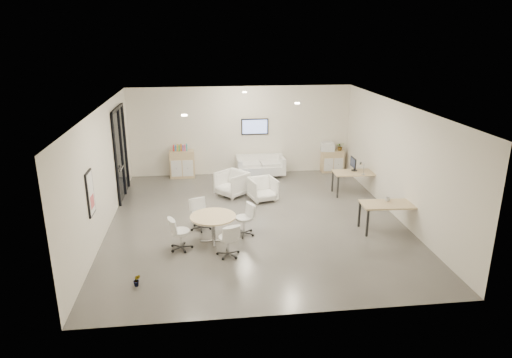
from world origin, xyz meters
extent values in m
cube|color=#54514D|center=(0.00, 0.00, -0.40)|extent=(8.00, 9.00, 0.80)
cube|color=white|center=(0.00, 0.00, 3.60)|extent=(8.00, 9.00, 0.80)
cube|color=silver|center=(0.00, 4.90, 1.60)|extent=(8.00, 0.80, 3.20)
cube|color=silver|center=(0.00, -4.90, 1.60)|extent=(8.00, 0.80, 3.20)
cube|color=silver|center=(-4.40, 0.00, 1.60)|extent=(0.80, 9.00, 3.20)
cube|color=silver|center=(4.40, 0.00, 1.60)|extent=(0.80, 9.00, 3.20)
cube|color=black|center=(-3.96, 2.50, 1.43)|extent=(0.02, 1.90, 2.85)
cube|color=black|center=(-3.94, 2.50, 2.81)|extent=(0.06, 1.90, 0.08)
cube|color=black|center=(-3.94, 1.59, 1.43)|extent=(0.06, 0.08, 2.85)
cube|color=black|center=(-3.94, 3.41, 1.43)|extent=(0.06, 0.08, 2.85)
cube|color=black|center=(-3.94, 2.65, 1.43)|extent=(0.06, 0.07, 2.85)
cube|color=#B2B2B7|center=(-3.90, 2.05, 1.05)|extent=(0.04, 0.60, 0.05)
cube|color=black|center=(-3.98, -1.60, 1.55)|extent=(0.04, 0.54, 1.04)
cube|color=white|center=(-3.95, -1.60, 1.55)|extent=(0.01, 0.46, 0.96)
cube|color=#CD5257|center=(-3.95, -1.60, 1.35)|extent=(0.01, 0.32, 0.30)
cube|color=black|center=(0.50, 4.46, 1.75)|extent=(0.98, 0.05, 0.58)
cube|color=#93ACFF|center=(0.50, 4.44, 1.75)|extent=(0.90, 0.01, 0.50)
cylinder|color=#FFEAC6|center=(-1.80, -1.00, 3.18)|extent=(0.14, 0.14, 0.03)
cylinder|color=#FFEAC6|center=(1.20, 0.50, 3.18)|extent=(0.14, 0.14, 0.03)
cylinder|color=#FFEAC6|center=(0.00, 3.00, 3.18)|extent=(0.14, 0.14, 0.03)
cube|color=#D2B17E|center=(-2.16, 4.25, 0.49)|extent=(0.88, 0.44, 0.98)
cube|color=white|center=(-2.36, 4.02, 0.39)|extent=(0.37, 0.02, 0.59)
cube|color=white|center=(-1.96, 4.02, 0.39)|extent=(0.37, 0.02, 0.59)
cube|color=#D2B17E|center=(3.40, 4.28, 0.41)|extent=(0.81, 0.38, 0.81)
cube|color=white|center=(3.21, 4.08, 0.33)|extent=(0.34, 0.02, 0.49)
cube|color=white|center=(3.59, 4.08, 0.33)|extent=(0.34, 0.02, 0.49)
cube|color=red|center=(-2.43, 4.25, 1.09)|extent=(0.04, 0.14, 0.22)
cube|color=#337FCC|center=(-2.36, 4.25, 1.09)|extent=(0.04, 0.14, 0.22)
cube|color=gold|center=(-2.30, 4.25, 1.09)|extent=(0.04, 0.14, 0.22)
cube|color=#4CB24C|center=(-2.23, 4.25, 1.09)|extent=(0.04, 0.14, 0.22)
cube|color=#CC6619|center=(-2.17, 4.25, 1.09)|extent=(0.04, 0.14, 0.22)
cube|color=purple|center=(-2.10, 4.25, 1.09)|extent=(0.04, 0.14, 0.22)
cube|color=#E54C7F|center=(-2.04, 4.25, 1.09)|extent=(0.04, 0.14, 0.22)
cube|color=teal|center=(-1.97, 4.25, 1.09)|extent=(0.04, 0.14, 0.22)
cube|color=white|center=(3.19, 4.28, 0.96)|extent=(0.54, 0.47, 0.29)
cube|color=white|center=(3.19, 4.28, 1.13)|extent=(0.40, 0.35, 0.06)
cube|color=white|center=(0.65, 4.02, 0.27)|extent=(1.74, 0.92, 0.32)
cube|color=white|center=(0.65, 4.35, 0.59)|extent=(1.71, 0.26, 0.32)
cube|color=white|center=(-0.13, 4.02, 0.43)|extent=(0.18, 0.86, 0.64)
cube|color=white|center=(1.43, 4.02, 0.43)|extent=(0.18, 0.86, 0.64)
cube|color=navy|center=(0.05, 2.98, 0.01)|extent=(1.72, 1.33, 0.01)
imported|color=white|center=(-0.52, 2.12, 0.44)|extent=(1.15, 1.16, 0.87)
imported|color=white|center=(0.41, 1.56, 0.39)|extent=(0.93, 0.89, 0.79)
cube|color=#D2B17E|center=(3.45, 1.80, 0.72)|extent=(1.44, 0.75, 0.04)
cube|color=black|center=(2.79, 1.50, 0.35)|extent=(0.05, 0.05, 0.70)
cube|color=black|center=(4.11, 1.50, 0.35)|extent=(0.05, 0.05, 0.70)
cube|color=black|center=(2.79, 2.10, 0.35)|extent=(0.05, 0.05, 0.70)
cube|color=black|center=(4.11, 2.10, 0.35)|extent=(0.05, 0.05, 0.70)
cube|color=#D2B17E|center=(3.39, -1.06, 0.73)|extent=(1.48, 0.80, 0.04)
cube|color=black|center=(2.73, -1.37, 0.35)|extent=(0.05, 0.05, 0.71)
cube|color=black|center=(4.06, -1.37, 0.35)|extent=(0.05, 0.05, 0.71)
cube|color=black|center=(2.73, -0.75, 0.35)|extent=(0.05, 0.05, 0.71)
cube|color=black|center=(4.06, -0.75, 0.35)|extent=(0.05, 0.05, 0.71)
cylinder|color=black|center=(3.45, 1.95, 0.75)|extent=(0.20, 0.20, 0.02)
cube|color=black|center=(3.45, 1.95, 0.87)|extent=(0.04, 0.03, 0.24)
cube|color=black|center=(3.40, 1.95, 1.02)|extent=(0.03, 0.50, 0.32)
cylinder|color=#D2B17E|center=(-1.21, -1.21, 0.68)|extent=(1.14, 1.14, 0.04)
cylinder|color=#B2B2B7|center=(-1.21, -1.21, 0.33)|extent=(0.10, 0.10, 0.66)
cube|color=#B2B2B7|center=(-1.21, -1.21, 0.01)|extent=(0.67, 0.06, 0.03)
cube|color=#B2B2B7|center=(-1.21, -1.21, 0.01)|extent=(0.06, 0.67, 0.03)
imported|color=#3F7F3F|center=(3.67, 4.27, 0.93)|extent=(0.30, 0.33, 0.24)
imported|color=#3F7F3F|center=(-2.86, -3.14, 0.06)|extent=(0.16, 0.28, 0.12)
imported|color=white|center=(3.42, -0.89, 0.82)|extent=(0.16, 0.14, 0.14)
camera|label=1|loc=(-1.39, -11.71, 5.06)|focal=32.00mm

